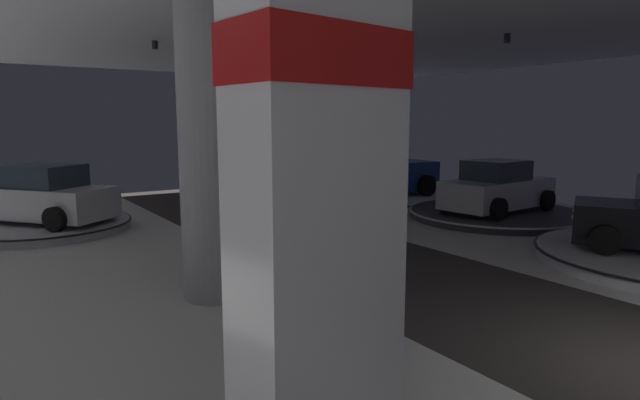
# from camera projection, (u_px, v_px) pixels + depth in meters

# --- Properties ---
(column_left) EXTENTS (1.26, 1.26, 5.50)m
(column_left) POSITION_uv_depth(u_px,v_px,m) (214.00, 149.00, 9.50)
(column_left) COLOR #ADADB2
(column_left) RESTS_ON ground
(brand_sign_pylon) EXTENTS (1.33, 0.79, 4.36)m
(brand_sign_pylon) POSITION_uv_depth(u_px,v_px,m) (318.00, 277.00, 3.43)
(brand_sign_pylon) COLOR slate
(brand_sign_pylon) RESTS_ON ground
(display_platform_deep_right) EXTENTS (5.68, 5.68, 0.24)m
(display_platform_deep_right) POSITION_uv_depth(u_px,v_px,m) (372.00, 198.00, 21.42)
(display_platform_deep_right) COLOR silver
(display_platform_deep_right) RESTS_ON ground
(pickup_truck_deep_right) EXTENTS (5.42, 2.91, 2.30)m
(pickup_truck_deep_right) POSITION_uv_depth(u_px,v_px,m) (366.00, 173.00, 21.10)
(pickup_truck_deep_right) COLOR navy
(pickup_truck_deep_right) RESTS_ON display_platform_deep_right
(display_platform_deep_left) EXTENTS (4.93, 4.93, 0.27)m
(display_platform_deep_left) POSITION_uv_depth(u_px,v_px,m) (44.00, 226.00, 15.67)
(display_platform_deep_left) COLOR #B7B7BC
(display_platform_deep_left) RESTS_ON ground
(display_car_deep_left) EXTENTS (4.00, 4.42, 1.71)m
(display_car_deep_left) POSITION_uv_depth(u_px,v_px,m) (43.00, 197.00, 15.53)
(display_car_deep_left) COLOR silver
(display_car_deep_left) RESTS_ON display_platform_deep_left
(display_platform_far_right) EXTENTS (5.84, 5.84, 0.26)m
(display_platform_far_right) POSITION_uv_depth(u_px,v_px,m) (496.00, 214.00, 17.73)
(display_platform_far_right) COLOR #333338
(display_platform_far_right) RESTS_ON ground
(display_car_far_right) EXTENTS (4.34, 2.49, 1.71)m
(display_car_far_right) POSITION_uv_depth(u_px,v_px,m) (497.00, 188.00, 17.58)
(display_car_far_right) COLOR silver
(display_car_far_right) RESTS_ON display_platform_far_right
(visitor_walking_near) EXTENTS (0.32, 0.32, 1.59)m
(visitor_walking_near) POSITION_uv_depth(u_px,v_px,m) (336.00, 199.00, 15.91)
(visitor_walking_near) COLOR black
(visitor_walking_near) RESTS_ON ground
(visitor_walking_far) EXTENTS (0.32, 0.32, 1.59)m
(visitor_walking_far) POSITION_uv_depth(u_px,v_px,m) (378.00, 241.00, 10.37)
(visitor_walking_far) COLOR black
(visitor_walking_far) RESTS_ON ground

